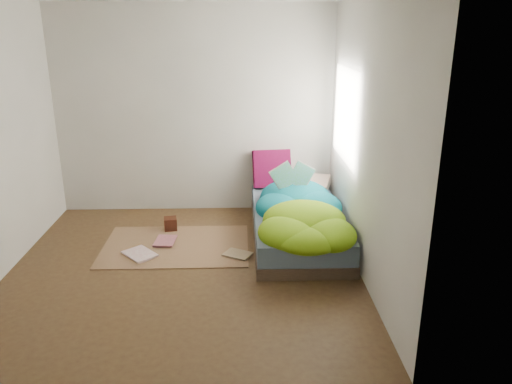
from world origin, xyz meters
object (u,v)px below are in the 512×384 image
(bed, at_px, (297,225))
(floor_book_a, at_px, (129,258))
(floor_book_b, at_px, (155,241))
(wooden_box, at_px, (170,224))
(open_book, at_px, (293,167))
(pillow_magenta, at_px, (272,169))

(bed, distance_m, floor_book_a, 1.89)
(floor_book_b, bearing_deg, bed, 7.78)
(bed, xyz_separation_m, wooden_box, (-1.49, 0.29, -0.08))
(wooden_box, distance_m, floor_book_b, 0.39)
(open_book, height_order, wooden_box, open_book)
(bed, bearing_deg, floor_book_a, -164.69)
(pillow_magenta, xyz_separation_m, wooden_box, (-1.25, -0.62, -0.49))
(open_book, bearing_deg, wooden_box, 164.96)
(open_book, height_order, floor_book_a, open_book)
(pillow_magenta, bearing_deg, bed, -82.08)
(open_book, distance_m, wooden_box, 1.62)
(bed, height_order, wooden_box, bed)
(bed, height_order, floor_book_a, bed)
(pillow_magenta, xyz_separation_m, floor_book_a, (-1.58, -1.40, -0.55))
(wooden_box, bearing_deg, floor_book_b, -108.97)
(wooden_box, bearing_deg, pillow_magenta, 26.39)
(floor_book_a, bearing_deg, open_book, -21.12)
(pillow_magenta, distance_m, floor_book_b, 1.78)
(floor_book_a, xyz_separation_m, floor_book_b, (0.21, 0.42, 0.00))
(bed, height_order, pillow_magenta, pillow_magenta)
(open_book, distance_m, floor_book_a, 2.04)
(pillow_magenta, height_order, floor_book_b, pillow_magenta)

